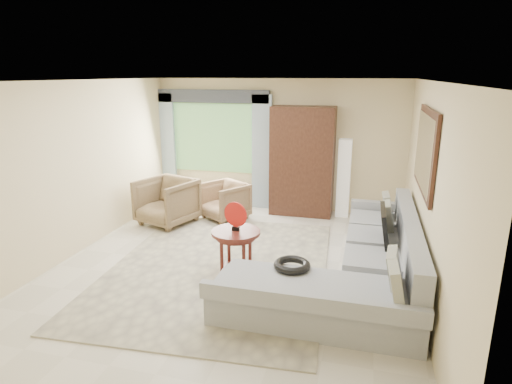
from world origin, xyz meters
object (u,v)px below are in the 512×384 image
(sectional_sofa, at_px, (361,269))
(tv_screen, at_px, (385,226))
(coffee_table, at_px, (236,252))
(armchair_left, at_px, (167,202))
(armoire, at_px, (302,161))
(potted_plant, at_px, (166,192))
(armchair_right, at_px, (224,201))
(floor_lamp, at_px, (344,178))

(sectional_sofa, distance_m, tv_screen, 0.70)
(coffee_table, relative_size, armchair_left, 0.71)
(armoire, bearing_deg, potted_plant, -175.83)
(tv_screen, xyz_separation_m, coffee_table, (-1.93, -0.53, -0.37))
(sectional_sofa, bearing_deg, armoire, 113.06)
(armchair_right, distance_m, armoire, 1.69)
(armoire, height_order, floor_lamp, armoire)
(sectional_sofa, xyz_separation_m, potted_plant, (-4.07, 2.69, 0.00))
(armchair_left, bearing_deg, floor_lamp, 41.80)
(tv_screen, bearing_deg, coffee_table, -164.61)
(tv_screen, bearing_deg, sectional_sofa, -119.21)
(armchair_left, distance_m, potted_plant, 1.17)
(sectional_sofa, height_order, tv_screen, tv_screen)
(tv_screen, distance_m, armchair_left, 3.98)
(armoire, relative_size, floor_lamp, 1.40)
(coffee_table, relative_size, floor_lamp, 0.44)
(tv_screen, xyz_separation_m, armoire, (-1.50, 2.42, 0.33))
(sectional_sofa, height_order, potted_plant, sectional_sofa)
(coffee_table, distance_m, armchair_left, 2.53)
(coffee_table, xyz_separation_m, armchair_left, (-1.87, 1.71, 0.08))
(tv_screen, distance_m, coffee_table, 2.03)
(sectional_sofa, bearing_deg, tv_screen, 60.79)
(sectional_sofa, relative_size, armoire, 1.65)
(armchair_right, bearing_deg, sectional_sofa, -6.72)
(sectional_sofa, distance_m, armchair_right, 3.41)
(potted_plant, bearing_deg, armoire, 4.17)
(armchair_right, relative_size, floor_lamp, 0.51)
(sectional_sofa, bearing_deg, armchair_right, 139.83)
(armchair_left, relative_size, armchair_right, 1.20)
(armchair_left, relative_size, armoire, 0.44)
(armchair_right, distance_m, potted_plant, 1.54)
(armchair_left, bearing_deg, tv_screen, 1.73)
(tv_screen, distance_m, potted_plant, 4.88)
(armoire, xyz_separation_m, floor_lamp, (0.80, 0.06, -0.30))
(sectional_sofa, xyz_separation_m, armoire, (-1.23, 2.90, 0.77))
(coffee_table, distance_m, floor_lamp, 3.28)
(coffee_table, bearing_deg, potted_plant, 131.25)
(coffee_table, height_order, armchair_left, armchair_left)
(tv_screen, xyz_separation_m, floor_lamp, (-0.70, 2.48, 0.03))
(armoire, bearing_deg, armchair_left, -151.61)
(armchair_right, distance_m, floor_lamp, 2.33)
(tv_screen, xyz_separation_m, armchair_left, (-3.79, 1.18, -0.30))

